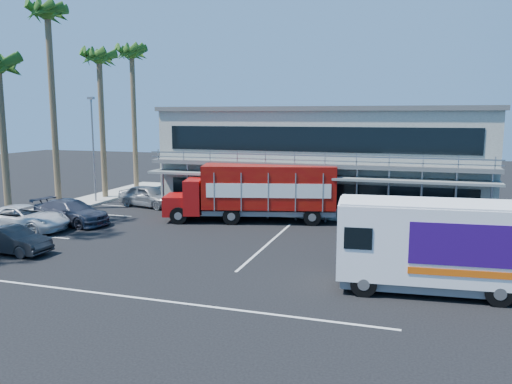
% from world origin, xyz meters
% --- Properties ---
extents(ground, '(120.00, 120.00, 0.00)m').
position_xyz_m(ground, '(0.00, 0.00, 0.00)').
color(ground, black).
rests_on(ground, ground).
extents(building, '(22.40, 12.00, 7.30)m').
position_xyz_m(building, '(3.00, 14.94, 3.66)').
color(building, gray).
rests_on(building, ground).
extents(curb_strip, '(3.00, 32.00, 0.16)m').
position_xyz_m(curb_strip, '(-15.00, 6.00, 0.08)').
color(curb_strip, '#A5A399').
rests_on(curb_strip, ground).
extents(palm_d, '(2.80, 2.80, 14.75)m').
position_xyz_m(palm_d, '(-15.20, 8.00, 12.80)').
color(palm_d, brown).
rests_on(palm_d, ground).
extents(palm_e, '(2.80, 2.80, 12.25)m').
position_xyz_m(palm_e, '(-14.70, 13.00, 10.57)').
color(palm_e, brown).
rests_on(palm_e, ground).
extents(palm_f, '(2.80, 2.80, 13.25)m').
position_xyz_m(palm_f, '(-15.10, 18.50, 11.47)').
color(palm_f, brown).
rests_on(palm_f, ground).
extents(light_pole_far, '(0.50, 0.25, 8.09)m').
position_xyz_m(light_pole_far, '(-14.20, 11.00, 4.50)').
color(light_pole_far, gray).
rests_on(light_pole_far, ground).
extents(red_truck, '(11.05, 5.07, 3.63)m').
position_xyz_m(red_truck, '(-0.25, 8.31, 1.99)').
color(red_truck, '#A10D0D').
rests_on(red_truck, ground).
extents(white_van, '(7.36, 3.11, 3.50)m').
position_xyz_m(white_van, '(9.99, -1.99, 1.86)').
color(white_van, white).
rests_on(white_van, ground).
extents(parked_car_b, '(4.05, 1.54, 1.32)m').
position_xyz_m(parked_car_b, '(-9.50, -2.50, 0.66)').
color(parked_car_b, black).
rests_on(parked_car_b, ground).
extents(parked_car_c, '(5.46, 2.61, 1.50)m').
position_xyz_m(parked_car_c, '(-12.50, 1.63, 0.75)').
color(parked_car_c, silver).
rests_on(parked_car_c, ground).
extents(parked_car_d, '(5.57, 3.02, 1.53)m').
position_xyz_m(parked_car_d, '(-11.05, 4.00, 0.77)').
color(parked_car_d, '#323442').
rests_on(parked_car_d, ground).
extents(parked_car_e, '(5.02, 2.82, 1.61)m').
position_xyz_m(parked_car_e, '(-9.50, 10.80, 0.81)').
color(parked_car_e, gray).
rests_on(parked_car_e, ground).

